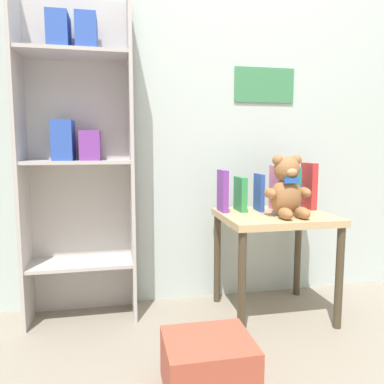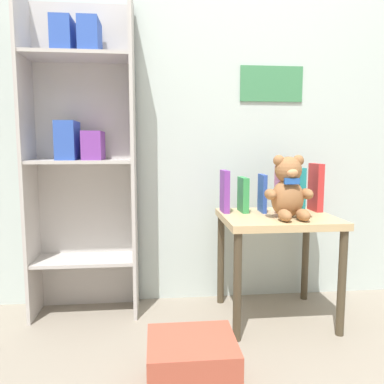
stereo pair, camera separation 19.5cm
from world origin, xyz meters
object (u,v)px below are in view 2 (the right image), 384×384
(storage_bin, at_px, (192,365))
(book_standing_green, at_px, (243,195))
(teddy_bear, at_px, (288,190))
(book_standing_blue, at_px, (262,193))
(book_standing_pink, at_px, (280,189))
(book_standing_red, at_px, (316,187))
(book_standing_teal, at_px, (299,190))
(display_table, at_px, (277,231))
(bookshelf_side, at_px, (82,145))
(book_standing_purple, at_px, (225,191))

(storage_bin, bearing_deg, book_standing_green, 62.94)
(teddy_bear, bearing_deg, book_standing_blue, 113.71)
(book_standing_pink, distance_m, book_standing_red, 0.21)
(book_standing_teal, bearing_deg, book_standing_red, 9.34)
(display_table, xyz_separation_m, storage_bin, (-0.51, -0.57, -0.37))
(book_standing_pink, relative_size, book_standing_red, 0.95)
(bookshelf_side, relative_size, storage_bin, 5.08)
(bookshelf_side, bearing_deg, teddy_bear, -14.63)
(teddy_bear, distance_m, book_standing_pink, 0.19)
(book_standing_blue, height_order, book_standing_red, book_standing_red)
(storage_bin, bearing_deg, book_standing_teal, 45.30)
(teddy_bear, bearing_deg, display_table, 110.37)
(bookshelf_side, relative_size, book_standing_teal, 6.92)
(book_standing_purple, distance_m, book_standing_green, 0.10)
(book_standing_blue, relative_size, book_standing_teal, 0.85)
(display_table, bearing_deg, book_standing_green, 141.69)
(book_standing_purple, bearing_deg, book_standing_blue, -6.02)
(display_table, distance_m, book_standing_red, 0.36)
(book_standing_pink, xyz_separation_m, storage_bin, (-0.56, -0.68, -0.59))
(book_standing_blue, distance_m, book_standing_pink, 0.11)
(bookshelf_side, height_order, teddy_bear, bookshelf_side)
(book_standing_green, relative_size, book_standing_pink, 0.76)
(book_standing_green, relative_size, book_standing_blue, 0.92)
(book_standing_blue, xyz_separation_m, book_standing_red, (0.31, 0.01, 0.03))
(display_table, relative_size, book_standing_green, 3.02)
(book_standing_pink, height_order, storage_bin, book_standing_pink)
(bookshelf_side, distance_m, book_standing_red, 1.31)
(storage_bin, bearing_deg, book_standing_pink, 50.55)
(book_standing_teal, xyz_separation_m, storage_bin, (-0.66, -0.67, -0.58))
(bookshelf_side, xyz_separation_m, book_standing_teal, (1.18, -0.10, -0.25))
(book_standing_pink, bearing_deg, book_standing_red, 0.92)
(teddy_bear, bearing_deg, book_standing_red, 40.33)
(book_standing_pink, height_order, book_standing_teal, book_standing_pink)
(display_table, relative_size, teddy_bear, 1.81)
(book_standing_teal, bearing_deg, book_standing_green, 176.35)
(book_standing_red, bearing_deg, book_standing_teal, -171.67)
(book_standing_teal, distance_m, storage_bin, 1.11)
(book_standing_green, height_order, book_standing_teal, book_standing_teal)
(storage_bin, bearing_deg, display_table, 48.26)
(teddy_bear, xyz_separation_m, book_standing_green, (-0.18, 0.20, -0.05))
(display_table, height_order, book_standing_red, book_standing_red)
(book_standing_purple, height_order, book_standing_red, book_standing_red)
(book_standing_red, bearing_deg, bookshelf_side, 175.80)
(teddy_bear, bearing_deg, storage_bin, -137.53)
(book_standing_blue, height_order, storage_bin, book_standing_blue)
(book_standing_blue, distance_m, storage_bin, 0.99)
(book_standing_pink, relative_size, storage_bin, 0.76)
(book_standing_green, bearing_deg, book_standing_teal, -4.71)
(book_standing_purple, bearing_deg, book_standing_pink, -3.62)
(book_standing_purple, bearing_deg, book_standing_red, -2.21)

